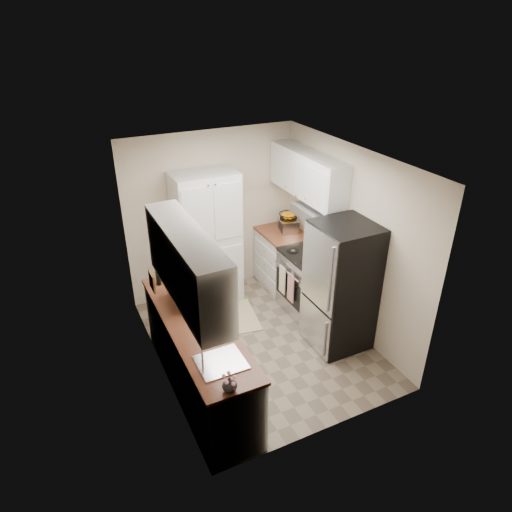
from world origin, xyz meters
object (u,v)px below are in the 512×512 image
Objects in this scene: refrigerator at (341,286)px; wine_bottle at (158,276)px; electric_range at (308,281)px; pantry_cabinet at (207,239)px; toaster_oven at (288,225)px; microwave at (189,290)px.

refrigerator reaches higher than wine_bottle.
pantry_cabinet is at bearing 141.78° from electric_range.
toaster_oven is at bearing 17.22° from wine_bottle.
pantry_cabinet is at bearing -168.49° from toaster_oven.
microwave reaches higher than wine_bottle.
refrigerator is 1.91m from microwave.
electric_range is (1.17, -0.93, -0.52)m from pantry_cabinet.
wine_bottle is at bearing 176.31° from electric_range.
wine_bottle is (-0.23, 0.50, -0.01)m from microwave.
microwave is at bearing -168.99° from electric_range.
pantry_cabinet is 2.07m from refrigerator.
electric_range reaches higher than toaster_oven.
microwave is at bearing 166.82° from refrigerator.
pantry_cabinet is 1.29m from toaster_oven.
refrigerator is 2.29m from wine_bottle.
microwave is at bearing -65.65° from wine_bottle.
microwave is 0.55m from wine_bottle.
electric_range is at bearing -38.22° from pantry_cabinet.
wine_bottle is 0.77× the size of toaster_oven.
pantry_cabinet is at bearing 123.46° from refrigerator.
toaster_oven is (1.29, -0.10, 0.02)m from pantry_cabinet.
refrigerator is (1.14, -1.73, -0.15)m from pantry_cabinet.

